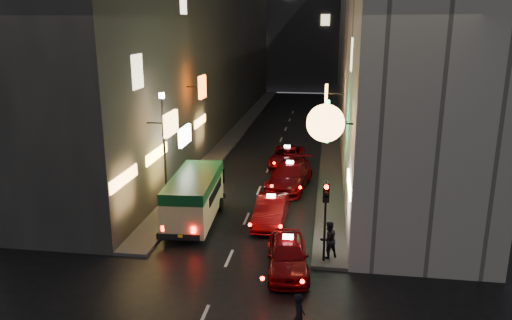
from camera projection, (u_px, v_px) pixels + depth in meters
The scene contains 14 objects.
building_left at pixel (196, 31), 44.33m from camera, with size 7.38×52.00×18.00m.
building_right at pixel (380, 31), 42.07m from camera, with size 7.93×52.00×18.00m.
building_far at pixel (305, 13), 73.18m from camera, with size 30.00×10.00×22.00m, color #2F3034.
sidewalk_left at pixel (239, 130), 46.20m from camera, with size 1.50×52.00×0.15m, color #444240.
sidewalk_right at pixel (331, 133), 45.00m from camera, with size 1.50×52.00×0.15m, color #444240.
minibus at pixel (194, 193), 24.64m from camera, with size 2.36×5.88×2.48m.
taxi_near at pixel (288, 252), 20.05m from camera, with size 2.66×5.30×1.79m.
taxi_second at pixel (271, 208), 24.81m from camera, with size 2.17×5.04×1.76m.
taxi_third at pixel (290, 174), 30.11m from camera, with size 3.06×5.93×1.97m.
taxi_far at pixel (287, 155), 34.80m from camera, with size 2.20×4.87×1.69m.
pedestrian_crossing at pixel (299, 314), 15.64m from camera, with size 0.60×0.39×1.82m, color black.
pedestrian_sidewalk at pixel (329, 237), 20.85m from camera, with size 0.68×0.43×1.82m, color black.
traffic_light at pixel (326, 204), 20.00m from camera, with size 0.26×0.43×3.50m.
lamp_post at pixel (164, 145), 25.20m from camera, with size 0.28×0.28×6.22m.
Camera 1 is at (3.98, -10.53, 9.75)m, focal length 35.00 mm.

